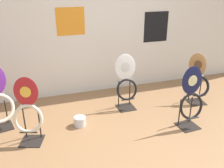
{
  "coord_description": "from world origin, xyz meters",
  "views": [
    {
      "loc": [
        -1.3,
        -2.08,
        1.98
      ],
      "look_at": [
        -0.21,
        1.14,
        0.55
      ],
      "focal_mm": 40.0,
      "sensor_mm": 36.0,
      "label": 1
    }
  ],
  "objects_px": {
    "toilet_seat_display_woodgrain": "(198,82)",
    "toilet_seat_display_navy_moon": "(191,100)",
    "toilet_seat_display_white_plain": "(126,84)",
    "paint_can": "(80,121)",
    "toilet_seat_display_crimson_swirl": "(28,112)"
  },
  "relations": [
    {
      "from": "toilet_seat_display_woodgrain",
      "to": "toilet_seat_display_navy_moon",
      "type": "height_order",
      "value": "toilet_seat_display_navy_moon"
    },
    {
      "from": "toilet_seat_display_woodgrain",
      "to": "toilet_seat_display_white_plain",
      "type": "bearing_deg",
      "value": 171.08
    },
    {
      "from": "toilet_seat_display_woodgrain",
      "to": "paint_can",
      "type": "xyz_separation_m",
      "value": [
        -2.08,
        -0.11,
        -0.3
      ]
    },
    {
      "from": "toilet_seat_display_white_plain",
      "to": "paint_can",
      "type": "relative_size",
      "value": 5.09
    },
    {
      "from": "toilet_seat_display_woodgrain",
      "to": "toilet_seat_display_crimson_swirl",
      "type": "relative_size",
      "value": 0.93
    },
    {
      "from": "toilet_seat_display_woodgrain",
      "to": "toilet_seat_display_navy_moon",
      "type": "relative_size",
      "value": 0.92
    },
    {
      "from": "toilet_seat_display_crimson_swirl",
      "to": "toilet_seat_display_navy_moon",
      "type": "relative_size",
      "value": 0.98
    },
    {
      "from": "toilet_seat_display_navy_moon",
      "to": "toilet_seat_display_white_plain",
      "type": "height_order",
      "value": "toilet_seat_display_navy_moon"
    },
    {
      "from": "toilet_seat_display_white_plain",
      "to": "paint_can",
      "type": "distance_m",
      "value": 0.96
    },
    {
      "from": "toilet_seat_display_crimson_swirl",
      "to": "toilet_seat_display_navy_moon",
      "type": "distance_m",
      "value": 2.19
    },
    {
      "from": "toilet_seat_display_crimson_swirl",
      "to": "toilet_seat_display_white_plain",
      "type": "distance_m",
      "value": 1.6
    },
    {
      "from": "toilet_seat_display_white_plain",
      "to": "toilet_seat_display_navy_moon",
      "type": "bearing_deg",
      "value": -52.35
    },
    {
      "from": "toilet_seat_display_woodgrain",
      "to": "toilet_seat_display_white_plain",
      "type": "xyz_separation_m",
      "value": [
        -1.24,
        0.19,
        0.05
      ]
    },
    {
      "from": "toilet_seat_display_woodgrain",
      "to": "toilet_seat_display_crimson_swirl",
      "type": "xyz_separation_m",
      "value": [
        -2.76,
        -0.3,
        0.06
      ]
    },
    {
      "from": "toilet_seat_display_navy_moon",
      "to": "paint_can",
      "type": "xyz_separation_m",
      "value": [
        -1.48,
        0.53,
        -0.35
      ]
    }
  ]
}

